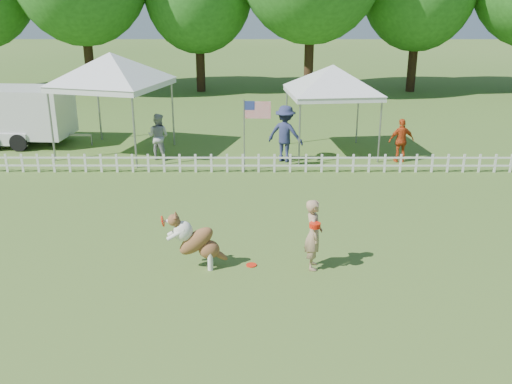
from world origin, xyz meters
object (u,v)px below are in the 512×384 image
at_px(canopy_tent_left, 114,105).
at_px(flag_pole, 244,136).
at_px(spectator_c, 401,141).
at_px(frisbee_on_turf, 251,265).
at_px(handler, 314,234).
at_px(spectator_b, 285,134).
at_px(spectator_a, 158,136).
at_px(dog, 197,241).
at_px(canopy_tent_right, 331,111).
at_px(cargo_trailer, 16,116).

bearing_deg(canopy_tent_left, flag_pole, -10.33).
bearing_deg(spectator_c, frisbee_on_turf, 49.09).
bearing_deg(handler, spectator_c, -23.74).
xyz_separation_m(handler, frisbee_on_turf, (-1.28, 0.08, -0.74)).
distance_m(canopy_tent_left, spectator_b, 6.07).
bearing_deg(spectator_c, spectator_a, -10.65).
relative_size(canopy_tent_left, spectator_a, 2.18).
bearing_deg(handler, flag_pole, 14.38).
bearing_deg(spectator_a, handler, 136.47).
height_order(canopy_tent_left, flag_pole, canopy_tent_left).
height_order(dog, canopy_tent_right, canopy_tent_right).
xyz_separation_m(canopy_tent_right, spectator_a, (-5.94, -0.78, -0.73)).
bearing_deg(canopy_tent_right, dog, -119.22).
relative_size(handler, canopy_tent_right, 0.50).
bearing_deg(frisbee_on_turf, spectator_a, 111.82).
height_order(handler, canopy_tent_left, canopy_tent_left).
relative_size(cargo_trailer, spectator_a, 3.12).
xyz_separation_m(cargo_trailer, spectator_c, (13.80, -2.36, -0.35)).
distance_m(handler, cargo_trailer, 14.36).
relative_size(spectator_a, spectator_c, 1.07).
height_order(spectator_b, spectator_c, spectator_b).
bearing_deg(canopy_tent_right, spectator_a, -178.64).
bearing_deg(spectator_a, canopy_tent_right, -154.93).
height_order(handler, canopy_tent_right, canopy_tent_right).
distance_m(flag_pole, spectator_c, 5.35).
relative_size(spectator_b, spectator_c, 1.29).
bearing_deg(cargo_trailer, handler, -41.17).
bearing_deg(handler, spectator_a, 30.35).
xyz_separation_m(canopy_tent_right, spectator_c, (2.24, -1.12, -0.78)).
height_order(frisbee_on_turf, spectator_b, spectator_b).
height_order(dog, canopy_tent_left, canopy_tent_left).
xyz_separation_m(canopy_tent_left, spectator_c, (9.80, -1.17, -0.98)).
relative_size(frisbee_on_turf, cargo_trailer, 0.05).
relative_size(frisbee_on_turf, spectator_b, 0.12).
distance_m(handler, canopy_tent_right, 9.08).
xyz_separation_m(canopy_tent_left, canopy_tent_right, (7.56, -0.05, -0.20)).
bearing_deg(handler, cargo_trailer, 46.28).
relative_size(handler, spectator_a, 0.95).
bearing_deg(dog, canopy_tent_right, 62.95).
bearing_deg(spectator_b, canopy_tent_left, 13.85).
bearing_deg(canopy_tent_right, cargo_trailer, 167.73).
height_order(frisbee_on_turf, flag_pole, flag_pole).
height_order(cargo_trailer, spectator_c, cargo_trailer).
xyz_separation_m(cargo_trailer, flag_pole, (8.57, -3.42, 0.07)).
xyz_separation_m(frisbee_on_turf, flag_pole, (-0.28, 6.67, 1.14)).
bearing_deg(canopy_tent_right, frisbee_on_turf, -113.17).
xyz_separation_m(spectator_b, spectator_c, (3.88, -0.08, -0.21)).
height_order(canopy_tent_left, spectator_b, canopy_tent_left).
height_order(frisbee_on_turf, cargo_trailer, cargo_trailer).
relative_size(spectator_a, spectator_b, 0.83).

